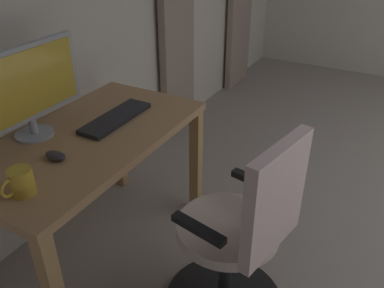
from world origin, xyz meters
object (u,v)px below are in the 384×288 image
object	(u,v)px
computer_mouse	(55,156)
mug_coffee	(21,182)
computer_monitor	(24,88)
office_chair	(240,243)
computer_keyboard	(116,118)
desk	(89,154)

from	to	relation	value
computer_mouse	mug_coffee	world-z (taller)	mug_coffee
computer_monitor	mug_coffee	world-z (taller)	computer_monitor
office_chair	computer_keyboard	distance (m)	0.88
computer_monitor	office_chair	bearing A→B (deg)	94.82
computer_monitor	mug_coffee	size ratio (longest dim) A/B	4.61
computer_mouse	computer_keyboard	bearing A→B (deg)	-178.76
desk	computer_monitor	bearing A→B (deg)	-61.08
computer_keyboard	computer_mouse	world-z (taller)	computer_mouse
desk	office_chair	size ratio (longest dim) A/B	1.25
computer_keyboard	mug_coffee	distance (m)	0.67
computer_keyboard	computer_mouse	distance (m)	0.42
office_chair	computer_monitor	world-z (taller)	computer_monitor
office_chair	mug_coffee	world-z (taller)	office_chair
desk	office_chair	world-z (taller)	office_chair
desk	mug_coffee	distance (m)	0.51
office_chair	computer_keyboard	xyz separation A→B (m)	(-0.23, -0.79, 0.30)
desk	mug_coffee	world-z (taller)	mug_coffee
mug_coffee	desk	bearing A→B (deg)	-166.62
office_chair	computer_mouse	world-z (taller)	office_chair
computer_keyboard	computer_mouse	bearing A→B (deg)	1.24
computer_mouse	computer_monitor	bearing A→B (deg)	-113.99
desk	computer_keyboard	distance (m)	0.23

